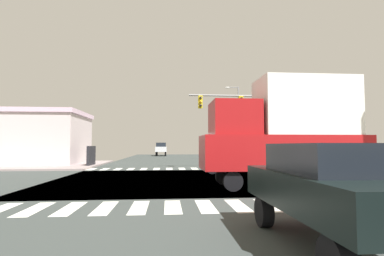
% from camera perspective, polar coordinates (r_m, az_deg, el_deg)
% --- Properties ---
extents(ground, '(90.00, 90.00, 0.05)m').
position_cam_1_polar(ground, '(16.46, -1.56, -9.90)').
color(ground, '#363C3B').
extents(sidewalk_corner_ne, '(12.00, 12.00, 0.14)m').
position_cam_1_polar(sidewalk_corner_ne, '(31.62, 21.48, -6.37)').
color(sidewalk_corner_ne, gray).
rests_on(sidewalk_corner_ne, ground).
extents(sidewalk_corner_nw, '(12.00, 12.00, 0.14)m').
position_cam_1_polar(sidewalk_corner_nw, '(30.84, -28.02, -6.29)').
color(sidewalk_corner_nw, gray).
rests_on(sidewalk_corner_nw, ground).
extents(crosswalk_near, '(13.50, 2.00, 0.01)m').
position_cam_1_polar(crosswalk_near, '(9.24, -0.51, -14.87)').
color(crosswalk_near, white).
rests_on(crosswalk_near, ground).
extents(crosswalk_far, '(13.50, 2.00, 0.01)m').
position_cam_1_polar(crosswalk_far, '(23.71, -3.18, -7.83)').
color(crosswalk_far, white).
rests_on(crosswalk_far, ground).
extents(traffic_signal_mast, '(7.82, 0.55, 6.28)m').
position_cam_1_polar(traffic_signal_mast, '(24.45, 10.31, 3.34)').
color(traffic_signal_mast, gray).
rests_on(traffic_signal_mast, ground).
extents(street_lamp, '(1.78, 0.32, 9.15)m').
position_cam_1_polar(street_lamp, '(36.93, 8.64, 2.16)').
color(street_lamp, gray).
rests_on(street_lamp, ground).
extents(bank_building, '(15.93, 7.41, 5.07)m').
position_cam_1_polar(bank_building, '(32.96, -32.30, -1.65)').
color(bank_building, silver).
rests_on(bank_building, ground).
extents(suv_queued_1, '(1.96, 4.60, 2.34)m').
position_cam_1_polar(suv_queued_1, '(53.22, -5.97, -3.85)').
color(suv_queued_1, black).
rests_on(suv_queued_1, ground).
extents(box_truck_leading_1, '(7.20, 2.40, 4.85)m').
position_cam_1_polar(box_truck_leading_1, '(13.91, 17.73, -0.25)').
color(box_truck_leading_1, black).
rests_on(box_truck_leading_1, ground).
extents(sedan_trailing_3, '(1.80, 4.30, 1.88)m').
position_cam_1_polar(sedan_trailing_3, '(6.02, 24.74, -10.00)').
color(sedan_trailing_3, black).
rests_on(sedan_trailing_3, ground).
extents(sedan_middle_4, '(4.30, 1.80, 1.88)m').
position_cam_1_polar(sedan_middle_4, '(20.31, 7.63, -5.40)').
color(sedan_middle_4, black).
rests_on(sedan_middle_4, ground).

